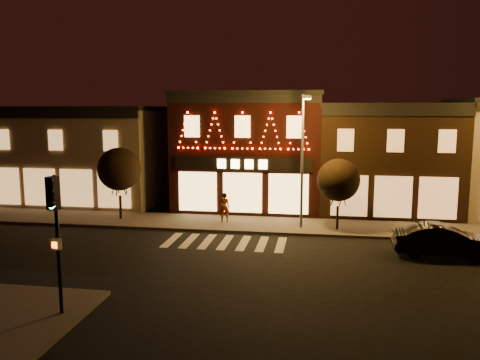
% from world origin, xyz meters
% --- Properties ---
extents(ground, '(120.00, 120.00, 0.00)m').
position_xyz_m(ground, '(0.00, 0.00, 0.00)').
color(ground, black).
rests_on(ground, ground).
extents(sidewalk_far, '(44.00, 4.00, 0.15)m').
position_xyz_m(sidewalk_far, '(2.00, 8.00, 0.07)').
color(sidewalk_far, '#47423D').
rests_on(sidewalk_far, ground).
extents(building_left, '(12.20, 8.28, 7.30)m').
position_xyz_m(building_left, '(-13.00, 13.99, 3.66)').
color(building_left, '#796D56').
rests_on(building_left, ground).
extents(building_pulp, '(10.20, 8.34, 8.30)m').
position_xyz_m(building_pulp, '(0.00, 13.98, 4.16)').
color(building_pulp, black).
rests_on(building_pulp, ground).
extents(building_right_a, '(9.20, 8.28, 7.50)m').
position_xyz_m(building_right_a, '(9.50, 13.99, 3.76)').
color(building_right_a, '#311E11').
rests_on(building_right_a, ground).
extents(traffic_signal_near, '(0.39, 0.51, 4.83)m').
position_xyz_m(traffic_signal_near, '(-3.77, -6.38, 3.56)').
color(traffic_signal_near, black).
rests_on(traffic_signal_near, sidewalk_near).
extents(streetlamp_mid, '(0.59, 1.79, 7.78)m').
position_xyz_m(streetlamp_mid, '(3.96, 7.24, 4.71)').
color(streetlamp_mid, '#59595E').
rests_on(streetlamp_mid, sidewalk_far).
extents(tree_left, '(2.73, 2.73, 4.57)m').
position_xyz_m(tree_left, '(-7.60, 7.95, 3.34)').
color(tree_left, black).
rests_on(tree_left, sidewalk_far).
extents(tree_right, '(2.48, 2.48, 4.15)m').
position_xyz_m(tree_right, '(6.04, 7.40, 3.05)').
color(tree_right, black).
rests_on(tree_right, sidewalk_far).
extents(dark_sedan, '(4.77, 1.74, 1.56)m').
position_xyz_m(dark_sedan, '(10.98, 3.30, 0.78)').
color(dark_sedan, black).
rests_on(dark_sedan, ground).
extents(pedestrian, '(0.74, 0.57, 1.83)m').
position_xyz_m(pedestrian, '(-0.86, 8.14, 1.07)').
color(pedestrian, gray).
rests_on(pedestrian, sidewalk_far).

